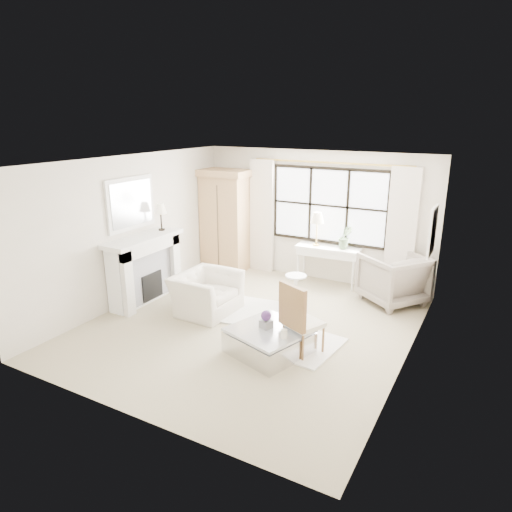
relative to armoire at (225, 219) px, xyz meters
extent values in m
plane|color=tan|center=(1.98, -2.37, -1.14)|extent=(5.50, 5.50, 0.00)
plane|color=white|center=(1.98, -2.37, 1.56)|extent=(5.50, 5.50, 0.00)
plane|color=silver|center=(1.98, 0.38, 0.21)|extent=(5.00, 0.00, 5.00)
plane|color=beige|center=(1.98, -5.12, 0.21)|extent=(5.00, 0.00, 5.00)
plane|color=beige|center=(-0.52, -2.37, 0.21)|extent=(0.00, 5.50, 5.50)
plane|color=white|center=(4.48, -2.37, 0.21)|extent=(0.00, 5.50, 5.50)
cube|color=silver|center=(2.28, 0.36, 0.46)|extent=(2.40, 0.02, 1.50)
cylinder|color=#A9883A|center=(2.28, 0.30, 1.33)|extent=(3.30, 0.04, 0.04)
cube|color=silver|center=(0.78, 0.28, 0.10)|extent=(0.55, 0.10, 2.47)
cube|color=silver|center=(3.78, 0.28, 0.10)|extent=(0.55, 0.10, 2.47)
cube|color=white|center=(-0.31, -2.37, -0.55)|extent=(0.34, 1.50, 1.18)
cube|color=#B3B3BA|center=(-0.14, -2.37, -0.61)|extent=(0.03, 1.22, 0.97)
cube|color=black|center=(-0.13, -2.37, -0.82)|extent=(0.06, 0.52, 0.50)
cube|color=white|center=(-0.27, -2.37, 0.08)|extent=(0.58, 1.66, 0.08)
cube|color=white|center=(-0.49, -2.37, 0.70)|extent=(0.05, 1.15, 0.95)
cube|color=silver|center=(-0.46, -2.37, 0.70)|extent=(0.02, 1.00, 0.80)
cube|color=silver|center=(4.45, -0.67, 0.41)|extent=(0.04, 0.62, 0.82)
cube|color=beige|center=(4.43, -0.67, 0.41)|extent=(0.01, 0.52, 0.72)
cylinder|color=black|center=(-0.25, -1.85, 0.14)|extent=(0.12, 0.12, 0.03)
cylinder|color=black|center=(-0.25, -1.85, 0.30)|extent=(0.03, 0.03, 0.30)
cone|color=#FFF1D0|center=(-0.25, -1.85, 0.54)|extent=(0.22, 0.22, 0.18)
cube|color=tan|center=(0.00, 0.00, -0.09)|extent=(1.00, 0.60, 2.10)
cube|color=tan|center=(0.00, 0.00, 1.03)|extent=(1.12, 0.70, 0.14)
cube|color=white|center=(2.40, 0.14, -0.46)|extent=(1.26, 0.49, 0.14)
cube|color=white|center=(2.40, 0.14, -0.37)|extent=(1.33, 0.53, 0.06)
cylinder|color=#B18E3D|center=(2.14, 0.12, -0.32)|extent=(0.14, 0.14, 0.03)
cylinder|color=#B18E3D|center=(2.14, 0.12, -0.08)|extent=(0.02, 0.02, 0.46)
cone|color=#FAEBCC|center=(2.14, 0.12, 0.24)|extent=(0.28, 0.28, 0.22)
imported|color=#536D49|center=(2.74, 0.15, -0.10)|extent=(0.32, 0.29, 0.49)
cylinder|color=white|center=(2.19, -1.00, -1.12)|extent=(0.26, 0.26, 0.03)
cylinder|color=white|center=(2.19, -1.00, -0.89)|extent=(0.06, 0.06, 0.44)
cylinder|color=white|center=(2.19, -1.00, -0.65)|extent=(0.40, 0.40, 0.03)
cube|color=silver|center=(1.61, -1.91, -1.12)|extent=(1.85, 1.42, 0.03)
cube|color=white|center=(2.78, -2.56, -1.13)|extent=(1.61, 1.28, 0.03)
imported|color=silver|center=(1.02, -2.25, -0.78)|extent=(0.98, 1.12, 0.71)
imported|color=gray|center=(3.81, -0.21, -0.67)|extent=(1.43, 1.42, 0.94)
cube|color=white|center=(3.10, -2.76, -0.68)|extent=(0.63, 0.62, 0.07)
cube|color=olive|center=(3.01, -2.97, -0.36)|extent=(0.46, 0.24, 0.60)
cube|color=silver|center=(2.67, -3.01, -0.98)|extent=(1.26, 1.26, 0.32)
cube|color=silver|center=(2.67, -3.01, -0.78)|extent=(1.26, 1.26, 0.04)
cube|color=gray|center=(2.61, -3.00, -0.70)|extent=(0.20, 0.20, 0.12)
sphere|color=#4E2B6C|center=(2.61, -3.00, -0.57)|extent=(0.15, 0.15, 0.15)
cylinder|color=white|center=(2.97, -3.16, -0.70)|extent=(0.10, 0.10, 0.12)
imported|color=silver|center=(2.87, -2.82, -0.68)|extent=(0.19, 0.19, 0.16)
camera|label=1|loc=(5.41, -8.39, 2.21)|focal=32.00mm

